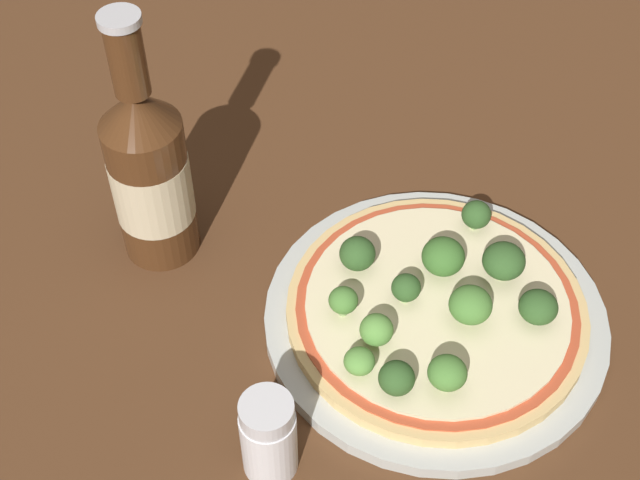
# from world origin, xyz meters

# --- Properties ---
(ground_plane) EXTENTS (3.00, 3.00, 0.00)m
(ground_plane) POSITION_xyz_m (0.00, 0.00, 0.00)
(ground_plane) COLOR #4C2D19
(plate) EXTENTS (0.27, 0.27, 0.01)m
(plate) POSITION_xyz_m (0.02, -0.00, 0.01)
(plate) COLOR #B2B7B2
(plate) RESTS_ON ground_plane
(pizza) EXTENTS (0.23, 0.23, 0.01)m
(pizza) POSITION_xyz_m (0.02, 0.00, 0.02)
(pizza) COLOR tan
(pizza) RESTS_ON plate
(broccoli_floret_0) EXTENTS (0.03, 0.03, 0.03)m
(broccoli_floret_0) POSITION_xyz_m (0.01, -0.03, 0.04)
(broccoli_floret_0) COLOR #89A866
(broccoli_floret_0) RESTS_ON pizza
(broccoli_floret_1) EXTENTS (0.03, 0.03, 0.03)m
(broccoli_floret_1) POSITION_xyz_m (-0.07, 0.01, 0.04)
(broccoli_floret_1) COLOR #89A866
(broccoli_floret_1) RESTS_ON pizza
(broccoli_floret_2) EXTENTS (0.03, 0.03, 0.03)m
(broccoli_floret_2) POSITION_xyz_m (0.03, -0.07, 0.04)
(broccoli_floret_2) COLOR #89A866
(broccoli_floret_2) RESTS_ON pizza
(broccoli_floret_3) EXTENTS (0.02, 0.02, 0.03)m
(broccoli_floret_3) POSITION_xyz_m (0.11, -0.01, 0.04)
(broccoli_floret_3) COLOR #89A866
(broccoli_floret_3) RESTS_ON pizza
(broccoli_floret_4) EXTENTS (0.02, 0.02, 0.02)m
(broccoli_floret_4) POSITION_xyz_m (-0.06, 0.04, 0.04)
(broccoli_floret_4) COLOR #89A866
(broccoli_floret_4) RESTS_ON pizza
(broccoli_floret_5) EXTENTS (0.02, 0.02, 0.03)m
(broccoli_floret_5) POSITION_xyz_m (-0.02, 0.06, 0.04)
(broccoli_floret_5) COLOR #89A866
(broccoli_floret_5) RESTS_ON pizza
(broccoli_floret_6) EXTENTS (0.02, 0.02, 0.03)m
(broccoli_floret_6) POSITION_xyz_m (0.01, 0.02, 0.04)
(broccoli_floret_6) COLOR #89A866
(broccoli_floret_6) RESTS_ON pizza
(broccoli_floret_7) EXTENTS (0.03, 0.03, 0.03)m
(broccoli_floret_7) POSITION_xyz_m (0.03, 0.07, 0.04)
(broccoli_floret_7) COLOR #89A866
(broccoli_floret_7) RESTS_ON pizza
(broccoli_floret_8) EXTENTS (0.03, 0.03, 0.03)m
(broccoli_floret_8) POSITION_xyz_m (0.06, -0.04, 0.04)
(broccoli_floret_8) COLOR #89A866
(broccoli_floret_8) RESTS_ON pizza
(broccoli_floret_9) EXTENTS (0.03, 0.03, 0.03)m
(broccoli_floret_9) POSITION_xyz_m (-0.03, 0.03, 0.04)
(broccoli_floret_9) COLOR #89A866
(broccoli_floret_9) RESTS_ON pizza
(broccoli_floret_10) EXTENTS (0.03, 0.03, 0.03)m
(broccoli_floret_10) POSITION_xyz_m (0.05, 0.01, 0.04)
(broccoli_floret_10) COLOR #89A866
(broccoli_floret_10) RESTS_ON pizza
(broccoli_floret_11) EXTENTS (0.03, 0.03, 0.03)m
(broccoli_floret_11) POSITION_xyz_m (-0.05, -0.03, 0.04)
(broccoli_floret_11) COLOR #89A866
(broccoli_floret_11) RESTS_ON pizza
(beer_bottle) EXTENTS (0.06, 0.06, 0.23)m
(beer_bottle) POSITION_xyz_m (0.02, 0.24, 0.08)
(beer_bottle) COLOR #472814
(beer_bottle) RESTS_ON ground_plane
(pepper_shaker) EXTENTS (0.04, 0.04, 0.08)m
(pepper_shaker) POSITION_xyz_m (-0.14, 0.07, 0.04)
(pepper_shaker) COLOR silver
(pepper_shaker) RESTS_ON ground_plane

